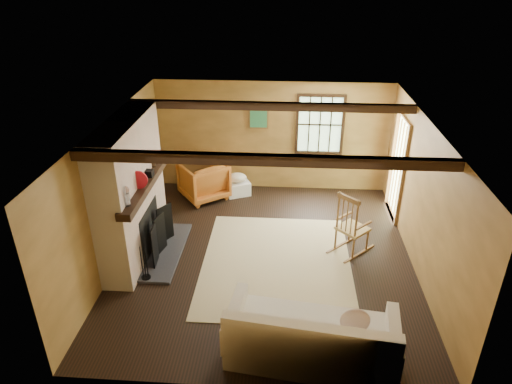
# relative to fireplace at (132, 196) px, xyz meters

# --- Properties ---
(ground) EXTENTS (5.50, 5.50, 0.00)m
(ground) POSITION_rel_fireplace_xyz_m (2.23, 0.00, -1.10)
(ground) COLOR black
(ground) RESTS_ON ground
(room_envelope) EXTENTS (5.02, 5.52, 2.44)m
(room_envelope) POSITION_rel_fireplace_xyz_m (2.45, 0.26, 0.53)
(room_envelope) COLOR #B0823E
(room_envelope) RESTS_ON ground
(fireplace) EXTENTS (1.02, 2.30, 2.40)m
(fireplace) POSITION_rel_fireplace_xyz_m (0.00, 0.00, 0.00)
(fireplace) COLOR #A55740
(fireplace) RESTS_ON ground
(rug) EXTENTS (2.50, 3.00, 0.01)m
(rug) POSITION_rel_fireplace_xyz_m (2.43, -0.20, -1.10)
(rug) COLOR #D0BB8B
(rug) RESTS_ON ground
(rocking_chair) EXTENTS (0.89, 0.89, 1.15)m
(rocking_chair) POSITION_rel_fireplace_xyz_m (3.70, 0.27, -0.62)
(rocking_chair) COLOR tan
(rocking_chair) RESTS_ON ground
(sofa) EXTENTS (2.25, 1.22, 0.87)m
(sofa) POSITION_rel_fireplace_xyz_m (2.92, -2.24, -0.79)
(sofa) COLOR white
(sofa) RESTS_ON ground
(firewood_pile) EXTENTS (0.61, 0.11, 0.22)m
(firewood_pile) POSITION_rel_fireplace_xyz_m (0.42, 2.53, -0.99)
(firewood_pile) COLOR #563224
(firewood_pile) RESTS_ON ground
(laundry_basket) EXTENTS (0.61, 0.55, 0.30)m
(laundry_basket) POSITION_rel_fireplace_xyz_m (1.50, 2.31, -0.95)
(laundry_basket) COLOR white
(laundry_basket) RESTS_ON ground
(basket_pillow) EXTENTS (0.50, 0.46, 0.20)m
(basket_pillow) POSITION_rel_fireplace_xyz_m (1.50, 2.31, -0.70)
(basket_pillow) COLOR white
(basket_pillow) RESTS_ON laundry_basket
(armchair) EXTENTS (1.24, 1.24, 0.82)m
(armchair) POSITION_rel_fireplace_xyz_m (0.79, 2.13, -0.69)
(armchair) COLOR #BF6026
(armchair) RESTS_ON ground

